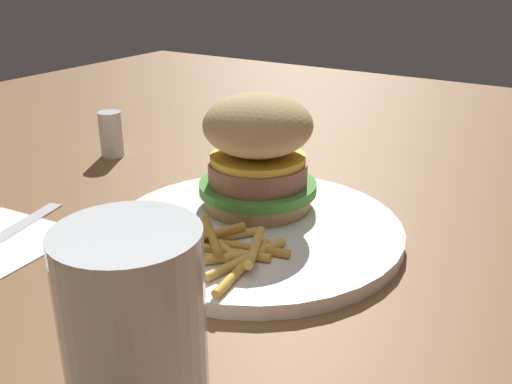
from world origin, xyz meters
name	(u,v)px	position (x,y,z in m)	size (l,w,h in m)	color
ground_plane	(259,255)	(0.00, 0.00, 0.00)	(1.60, 1.60, 0.00)	brown
plate	(256,230)	(0.02, -0.03, 0.01)	(0.25, 0.25, 0.01)	white
sandwich	(258,152)	(0.04, -0.06, 0.06)	(0.11, 0.11, 0.10)	tan
fries_pile	(226,249)	(0.01, 0.03, 0.02)	(0.10, 0.10, 0.01)	gold
drink_glass	(137,353)	(-0.05, 0.20, 0.05)	(0.07, 0.07, 0.12)	silver
salt_shaker	(111,134)	(0.29, -0.12, 0.03)	(0.03, 0.03, 0.06)	white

